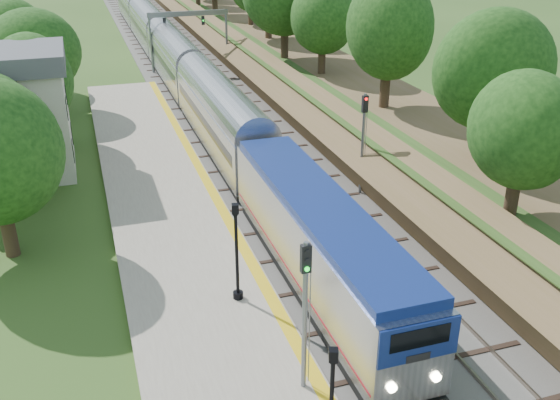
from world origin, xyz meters
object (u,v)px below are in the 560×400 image
object	(u,v)px
signal_farside	(363,134)
signal_platform	(305,301)
train	(176,63)
lamppost_far	(237,258)
signal_gantry	(188,25)
station_building	(0,114)

from	to	relation	value
signal_farside	signal_platform	bearing A→B (deg)	-121.14
train	lamppost_far	world-z (taller)	lamppost_far
signal_gantry	signal_farside	bearing A→B (deg)	-83.90
station_building	signal_platform	distance (m)	27.30
station_building	lamppost_far	bearing A→B (deg)	-61.47
signal_farside	station_building	bearing A→B (deg)	153.94
train	signal_platform	xyz separation A→B (m)	(-2.90, -44.20, 1.73)
signal_gantry	lamppost_far	xyz separation A→B (m)	(-6.18, -43.92, -2.44)
train	lamppost_far	xyz separation A→B (m)	(-3.71, -38.19, 0.20)
signal_gantry	signal_platform	distance (m)	50.23
train	signal_farside	bearing A→B (deg)	-77.99
station_building	signal_platform	xyz separation A→B (m)	(11.10, -24.94, -0.18)
train	signal_platform	distance (m)	44.33
signal_gantry	signal_farside	world-z (taller)	signal_farside
signal_gantry	train	xyz separation A→B (m)	(-2.47, -5.73, -2.64)
station_building	train	bearing A→B (deg)	54.00
station_building	signal_gantry	world-z (taller)	station_building
lamppost_far	signal_farside	xyz separation A→B (m)	(9.91, 9.05, 1.46)
signal_gantry	signal_farside	xyz separation A→B (m)	(3.73, -34.87, -0.98)
lamppost_far	signal_farside	world-z (taller)	signal_farside
train	signal_farside	world-z (taller)	signal_farside
station_building	signal_farside	bearing A→B (deg)	-26.06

